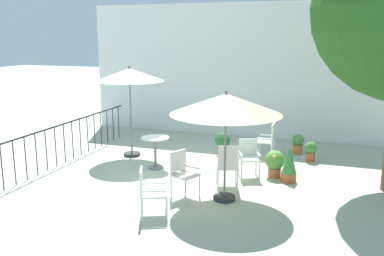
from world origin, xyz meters
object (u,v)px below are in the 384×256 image
object	(u,v)px
patio_chair_4	(249,155)
potted_plant_4	(275,162)
patio_chair_0	(227,163)
patio_chair_1	(182,171)
patio_umbrella_1	(130,76)
potted_plant_3	(311,150)
patio_umbrella_0	(226,105)
potted_plant_2	(223,142)
potted_plant_1	(289,164)
patio_chair_3	(149,190)
patio_chair_2	(269,138)
cafe_table_0	(155,147)
potted_plant_0	(298,143)

from	to	relation	value
patio_chair_4	potted_plant_4	xyz separation A→B (m)	(0.57, 0.20, -0.16)
patio_chair_0	potted_plant_4	world-z (taller)	patio_chair_0
patio_chair_1	patio_chair_4	size ratio (longest dim) A/B	1.08
patio_umbrella_1	potted_plant_3	bearing A→B (deg)	12.36
patio_chair_0	potted_plant_4	xyz separation A→B (m)	(0.86, 1.05, -0.19)
patio_umbrella_0	potted_plant_2	distance (m)	3.62
potted_plant_1	patio_umbrella_1	bearing A→B (deg)	169.83
patio_chair_4	potted_plant_2	xyz separation A→B (m)	(-1.04, 1.62, -0.17)
patio_chair_3	potted_plant_2	bearing A→B (deg)	87.02
patio_umbrella_0	potted_plant_3	xyz separation A→B (m)	(1.45, 3.27, -1.61)
patio_chair_2	patio_umbrella_0	bearing A→B (deg)	-96.29
patio_umbrella_1	potted_plant_1	distance (m)	4.67
patio_chair_4	potted_plant_3	size ratio (longest dim) A/B	1.67
potted_plant_1	potted_plant_2	world-z (taller)	potted_plant_1
potted_plant_1	patio_chair_2	bearing A→B (deg)	111.94
patio_umbrella_1	potted_plant_3	xyz separation A→B (m)	(4.62, 1.01, -1.87)
cafe_table_0	potted_plant_2	distance (m)	2.12
patio_chair_3	potted_plant_3	xyz separation A→B (m)	(2.54, 4.45, -0.20)
patio_chair_4	potted_plant_2	world-z (taller)	patio_chair_4
potted_plant_0	potted_plant_1	xyz separation A→B (m)	(0.02, -2.42, 0.12)
patio_chair_4	potted_plant_1	xyz separation A→B (m)	(0.92, -0.03, -0.11)
patio_chair_0	potted_plant_0	world-z (taller)	patio_chair_0
patio_umbrella_0	patio_chair_1	distance (m)	1.60
patio_chair_2	cafe_table_0	bearing A→B (deg)	-143.33
potted_plant_4	patio_chair_3	bearing A→B (deg)	-122.21
patio_umbrella_1	patio_chair_3	xyz separation A→B (m)	(2.08, -3.44, -1.67)
patio_umbrella_1	potted_plant_0	world-z (taller)	patio_umbrella_1
patio_umbrella_0	potted_plant_3	bearing A→B (deg)	66.06
patio_umbrella_0	patio_chair_4	distance (m)	2.07
patio_chair_0	patio_chair_3	world-z (taller)	patio_chair_0
cafe_table_0	potted_plant_4	bearing A→B (deg)	5.50
potted_plant_2	patio_chair_3	bearing A→B (deg)	-92.98
patio_chair_3	potted_plant_0	world-z (taller)	patio_chair_3
cafe_table_0	patio_chair_0	bearing A→B (deg)	-21.19
patio_umbrella_0	patio_chair_2	distance (m)	3.59
patio_chair_3	potted_plant_0	distance (m)	5.54
potted_plant_3	potted_plant_4	distance (m)	1.70
patio_umbrella_0	potted_plant_2	bearing A→B (deg)	105.31
patio_umbrella_0	potted_plant_0	size ratio (longest dim) A/B	3.98
patio_chair_1	patio_chair_3	distance (m)	1.09
patio_chair_1	potted_plant_4	size ratio (longest dim) A/B	1.51
patio_umbrella_0	patio_chair_0	world-z (taller)	patio_umbrella_0
cafe_table_0	potted_plant_2	size ratio (longest dim) A/B	1.27
patio_chair_3	potted_plant_2	world-z (taller)	patio_chair_3
potted_plant_1	cafe_table_0	bearing A→B (deg)	-179.21
cafe_table_0	patio_chair_1	distance (m)	2.02
patio_umbrella_1	potted_plant_3	size ratio (longest dim) A/B	4.64
cafe_table_0	potted_plant_0	distance (m)	4.04
patio_umbrella_0	cafe_table_0	world-z (taller)	patio_umbrella_0
patio_chair_0	potted_plant_2	world-z (taller)	patio_chair_0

